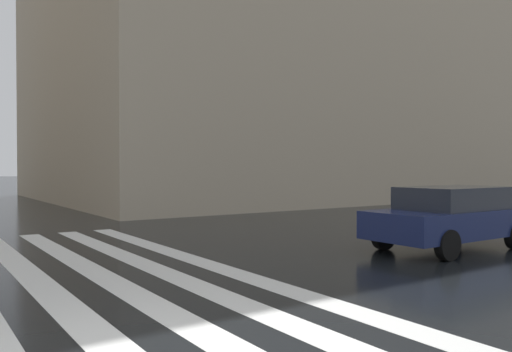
{
  "coord_description": "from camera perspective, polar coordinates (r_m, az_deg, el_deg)",
  "views": [
    {
      "loc": [
        -4.48,
        1.75,
        1.85
      ],
      "look_at": [
        7.08,
        -6.15,
        1.61
      ],
      "focal_mm": 35.71,
      "sensor_mm": 36.0,
      "label": 1
    }
  ],
  "objects": [
    {
      "name": "zebra_crossing",
      "position": [
        9.09,
        -16.65,
        -10.8
      ],
      "size": [
        13.0,
        4.5,
        0.01
      ],
      "color": "silver",
      "rests_on": "ground_plane"
    },
    {
      "name": "haussmann_block_corner",
      "position": [
        34.77,
        1.77,
        17.43
      ],
      "size": [
        19.92,
        27.4,
        23.88
      ],
      "color": "tan",
      "rests_on": "ground_plane"
    },
    {
      "name": "car_navy",
      "position": [
        12.33,
        21.0,
        -4.19
      ],
      "size": [
        1.85,
        4.1,
        1.41
      ],
      "color": "navy",
      "rests_on": "ground_plane"
    }
  ]
}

